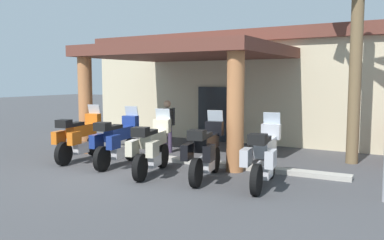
# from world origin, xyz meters

# --- Properties ---
(ground_plane) EXTENTS (80.00, 80.00, 0.00)m
(ground_plane) POSITION_xyz_m (0.00, 0.00, 0.00)
(ground_plane) COLOR #424244
(motel_building) EXTENTS (12.76, 11.43, 4.21)m
(motel_building) POSITION_xyz_m (0.13, 8.84, 2.16)
(motel_building) COLOR beige
(motel_building) RESTS_ON ground_plane
(motorcycle_orange) EXTENTS (0.84, 2.20, 1.61)m
(motorcycle_orange) POSITION_xyz_m (-2.16, 0.69, 0.70)
(motorcycle_orange) COLOR black
(motorcycle_orange) RESTS_ON ground_plane
(motorcycle_blue) EXTENTS (0.78, 2.21, 1.61)m
(motorcycle_blue) POSITION_xyz_m (-0.73, 0.65, 0.70)
(motorcycle_blue) COLOR black
(motorcycle_blue) RESTS_ON ground_plane
(motorcycle_cream) EXTENTS (0.92, 2.19, 1.61)m
(motorcycle_cream) POSITION_xyz_m (0.71, 0.22, 0.70)
(motorcycle_cream) COLOR black
(motorcycle_cream) RESTS_ON ground_plane
(motorcycle_black) EXTENTS (0.84, 2.20, 1.61)m
(motorcycle_black) POSITION_xyz_m (2.15, 0.38, 0.70)
(motorcycle_black) COLOR black
(motorcycle_black) RESTS_ON ground_plane
(motorcycle_silver) EXTENTS (0.75, 2.21, 1.61)m
(motorcycle_silver) POSITION_xyz_m (3.58, 0.41, 0.70)
(motorcycle_silver) COLOR black
(motorcycle_silver) RESTS_ON ground_plane
(pedestrian) EXTENTS (0.37, 0.43, 1.71)m
(pedestrian) POSITION_xyz_m (-0.50, 2.97, 0.99)
(pedestrian) COLOR #3F334C
(pedestrian) RESTS_ON ground_plane
(curb_strip) EXTENTS (9.18, 0.36, 0.12)m
(curb_strip) POSITION_xyz_m (0.71, 1.87, 0.06)
(curb_strip) COLOR #ADA89E
(curb_strip) RESTS_ON ground_plane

